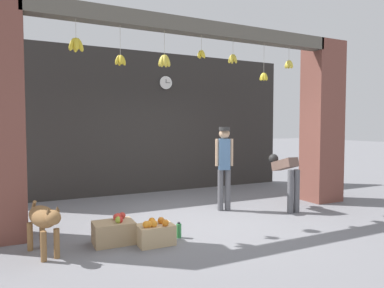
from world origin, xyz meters
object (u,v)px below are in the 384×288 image
object	(u,v)px
shopkeeper	(224,162)
fruit_crate_oranges	(155,233)
fruit_crate_apples	(114,232)
worker_stooping	(286,174)
wall_clock	(166,83)
water_bottle	(179,231)
dog	(44,219)

from	to	relation	value
shopkeeper	fruit_crate_oranges	size ratio (longest dim) A/B	3.28
fruit_crate_oranges	fruit_crate_apples	bearing A→B (deg)	150.10
worker_stooping	wall_clock	distance (m)	3.68
shopkeeper	water_bottle	size ratio (longest dim) A/B	7.06
worker_stooping	water_bottle	bearing A→B (deg)	-161.98
dog	worker_stooping	bearing A→B (deg)	79.39
fruit_crate_apples	fruit_crate_oranges	bearing A→B (deg)	-29.90
water_bottle	wall_clock	world-z (taller)	wall_clock
worker_stooping	fruit_crate_apples	world-z (taller)	worker_stooping
worker_stooping	fruit_crate_apples	xyz separation A→B (m)	(-3.40, -0.45, -0.53)
fruit_crate_apples	worker_stooping	bearing A→B (deg)	7.49
shopkeeper	water_bottle	bearing A→B (deg)	58.11
dog	shopkeeper	size ratio (longest dim) A/B	0.58
shopkeeper	fruit_crate_oranges	distance (m)	2.32
dog	fruit_crate_apples	world-z (taller)	dog
shopkeeper	worker_stooping	bearing A→B (deg)	175.34
fruit_crate_apples	water_bottle	world-z (taller)	fruit_crate_apples
shopkeeper	worker_stooping	distance (m)	1.21
water_bottle	fruit_crate_apples	bearing A→B (deg)	169.18
fruit_crate_oranges	dog	bearing A→B (deg)	170.69
shopkeeper	fruit_crate_oranges	world-z (taller)	shopkeeper
fruit_crate_oranges	water_bottle	xyz separation A→B (m)	(0.40, 0.12, -0.05)
dog	worker_stooping	size ratio (longest dim) A/B	0.88
worker_stooping	fruit_crate_oranges	distance (m)	3.04
shopkeeper	worker_stooping	world-z (taller)	shopkeeper
dog	fruit_crate_oranges	xyz separation A→B (m)	(1.38, -0.23, -0.30)
shopkeeper	water_bottle	xyz separation A→B (m)	(-1.42, -1.11, -0.83)
dog	water_bottle	distance (m)	1.82
fruit_crate_apples	water_bottle	xyz separation A→B (m)	(0.90, -0.17, -0.06)
worker_stooping	fruit_crate_oranges	size ratio (longest dim) A/B	2.16
dog	wall_clock	distance (m)	4.91
dog	fruit_crate_apples	xyz separation A→B (m)	(0.88, 0.06, -0.29)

